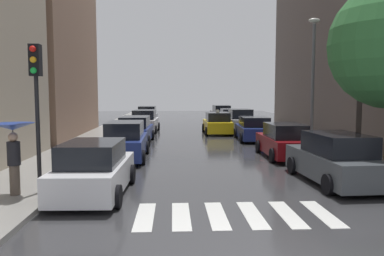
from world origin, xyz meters
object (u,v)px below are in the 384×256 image
Objects in this scene: parked_car_right_nearest at (335,160)px; parked_car_right_sixth at (221,114)px; parked_car_left_fifth at (148,116)px; parked_car_right_second at (284,141)px; parked_car_right_fourth at (240,121)px; traffic_light_left_corner at (36,85)px; lamp_post_right at (313,75)px; parked_car_left_third at (135,130)px; parked_car_left_fourth at (145,122)px; parked_car_right_third at (254,129)px; parked_car_right_fifth at (231,118)px; parked_car_left_nearest at (94,170)px; pedestrian_foreground at (13,140)px; taxi_midroad at (217,124)px; parked_car_left_second at (125,142)px.

parked_car_right_nearest is 1.04× the size of parked_car_right_sixth.
parked_car_right_second is at bearing -156.75° from parked_car_left_fifth.
parked_car_right_fourth is 1.01× the size of traffic_light_left_corner.
parked_car_right_nearest is at bearing -103.55° from lamp_post_right.
traffic_light_left_corner is 13.59m from lamp_post_right.
parked_car_right_sixth is (7.62, 18.15, 0.04)m from parked_car_left_third.
parked_car_right_sixth is at bearing 0.63° from parked_car_right_fourth.
parked_car_left_fourth is at bearing 0.80° from parked_car_left_third.
parked_car_right_third is 10.77m from parked_car_right_fifth.
parked_car_right_nearest is 22.69m from parked_car_right_fifth.
parked_car_left_fourth is at bearing 144.96° from parked_car_right_sixth.
parked_car_right_second is 0.95× the size of parked_car_right_fifth.
parked_car_left_fourth is 1.00× the size of parked_car_right_third.
pedestrian_foreground is (-2.18, -0.40, 0.96)m from parked_car_left_nearest.
parked_car_left_third is 12.70m from traffic_light_left_corner.
parked_car_right_nearest is at bearing -79.96° from parked_car_left_nearest.
parked_car_right_third is (-0.26, 11.92, -0.07)m from parked_car_right_nearest.
pedestrian_foreground is (-2.12, -25.86, 0.89)m from parked_car_left_fifth.
taxi_midroad is 19.12m from traffic_light_left_corner.
parked_car_right_fourth reaches higher than parked_car_left_third.
traffic_light_left_corner reaches higher than taxi_midroad.
parked_car_right_third is 6.55m from lamp_post_right.
taxi_midroad is 19.39m from pedestrian_foreground.
parked_car_left_second is 1.01× the size of parked_car_right_sixth.
parked_car_left_second is at bearing -177.37° from parked_car_left_third.
parked_car_left_second is at bearing -50.74° from pedestrian_foreground.
lamp_post_right reaches higher than parked_car_right_fifth.
parked_car_right_second is 0.66× the size of lamp_post_right.
parked_car_right_third is (-0.05, 6.64, -0.03)m from parked_car_right_second.
parked_car_left_nearest is 18.79m from parked_car_left_fourth.
parked_car_right_sixth reaches higher than parked_car_right_third.
pedestrian_foreground is at bearing 102.02° from parked_car_left_nearest.
parked_car_right_fourth is (7.77, -6.82, -0.00)m from parked_car_left_fifth.
parked_car_left_fifth is at bearing 2.19° from parked_car_left_third.
parked_car_left_fifth is 0.86× the size of parked_car_right_nearest.
lamp_post_right reaches higher than parked_car_left_third.
parked_car_left_fourth is at bearing -0.60° from parked_car_left_second.
parked_car_right_nearest reaches higher than parked_car_left_third.
parked_car_right_fifth is 1.03× the size of parked_car_right_sixth.
pedestrian_foreground is (-10.06, -1.56, 0.93)m from parked_car_right_nearest.
parked_car_left_nearest is at bearing 163.94° from parked_car_right_sixth.
parked_car_left_fifth is 0.89× the size of parked_car_right_sixth.
pedestrian_foreground reaches higher than parked_car_left_third.
parked_car_left_second is 1.13× the size of parked_car_left_fifth.
parked_car_left_fifth is 25.97m from pedestrian_foreground.
parked_car_left_fourth is (-0.00, 12.50, -0.00)m from parked_car_left_second.
pedestrian_foreground is (-2.34, -19.18, 0.92)m from parked_car_left_fourth.
parked_car_left_third is at bearing 82.59° from traffic_light_left_corner.
parked_car_right_second is (7.60, -5.66, -0.01)m from parked_car_left_third.
parked_car_right_fifth is at bearing 178.77° from parked_car_right_sixth.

